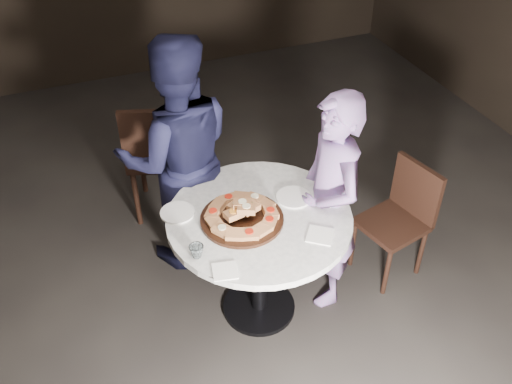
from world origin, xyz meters
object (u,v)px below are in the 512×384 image
at_px(water_glass, 197,251).
at_px(chair_right, 402,213).
at_px(serving_board, 242,219).
at_px(diner_navy, 178,157).
at_px(focaccia_pile, 242,213).
at_px(table, 259,235).
at_px(chair_far, 160,153).
at_px(diner_teal, 329,204).

height_order(water_glass, chair_right, water_glass).
xyz_separation_m(serving_board, diner_navy, (-0.17, 0.67, 0.02)).
distance_m(focaccia_pile, chair_right, 1.16).
relative_size(table, diner_navy, 0.85).
relative_size(serving_board, chair_far, 0.47).
xyz_separation_m(focaccia_pile, chair_far, (-0.20, 1.10, -0.26)).
relative_size(table, serving_board, 2.99).
relative_size(serving_board, water_glass, 5.98).
distance_m(water_glass, chair_far, 1.31).
distance_m(table, diner_teal, 0.45).
distance_m(table, diner_navy, 0.74).
distance_m(chair_right, diner_navy, 1.46).
height_order(water_glass, diner_navy, diner_navy).
height_order(diner_navy, diner_teal, diner_navy).
distance_m(table, water_glass, 0.48).
distance_m(water_glass, diner_teal, 0.88).
bearing_deg(water_glass, chair_right, 8.25).
relative_size(water_glass, diner_teal, 0.05).
height_order(table, diner_navy, diner_navy).
bearing_deg(chair_far, table, 123.89).
height_order(serving_board, diner_teal, diner_teal).
height_order(focaccia_pile, chair_right, focaccia_pile).
distance_m(table, serving_board, 0.18).
bearing_deg(chair_far, water_glass, 103.76).
bearing_deg(chair_right, serving_board, -101.59).
xyz_separation_m(focaccia_pile, water_glass, (-0.31, -0.17, -0.01)).
height_order(table, chair_far, chair_far).
bearing_deg(table, water_glass, -157.14).
bearing_deg(focaccia_pile, table, -0.50).
bearing_deg(table, diner_navy, 111.88).
distance_m(serving_board, focaccia_pile, 0.04).
xyz_separation_m(table, diner_teal, (0.44, 0.01, 0.08)).
relative_size(water_glass, diner_navy, 0.05).
relative_size(serving_board, focaccia_pile, 1.11).
bearing_deg(table, serving_board, -179.47).
distance_m(table, chair_far, 1.15).
distance_m(serving_board, chair_far, 1.15).
distance_m(focaccia_pile, water_glass, 0.36).
xyz_separation_m(chair_far, diner_navy, (0.03, -0.44, 0.24)).
relative_size(chair_far, chair_right, 1.24).
bearing_deg(chair_right, chair_far, -142.94).
xyz_separation_m(focaccia_pile, chair_right, (1.09, 0.03, -0.37)).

